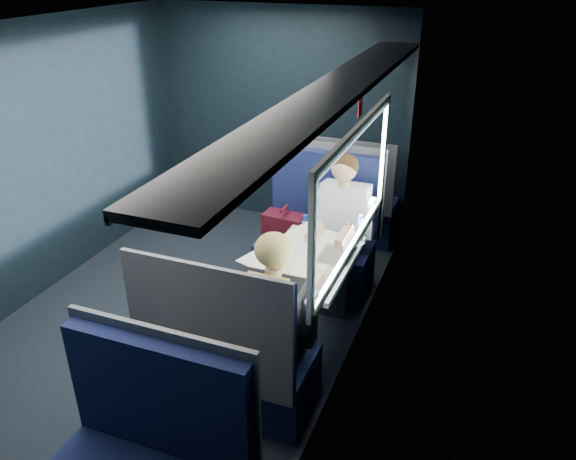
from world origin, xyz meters
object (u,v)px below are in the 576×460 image
at_px(seat_bay_near, 316,241).
at_px(laptop, 342,251).
at_px(table, 305,268).
at_px(man, 340,224).
at_px(bottle_small, 359,230).
at_px(cup, 356,234).
at_px(seat_bay_far, 231,361).
at_px(woman, 277,314).
at_px(seat_row_front, 346,204).

height_order(seat_bay_near, laptop, seat_bay_near).
bearing_deg(table, man, 84.48).
bearing_deg(table, bottle_small, 54.36).
bearing_deg(bottle_small, cup, 143.82).
distance_m(table, seat_bay_far, 0.93).
xyz_separation_m(bottle_small, cup, (-0.03, 0.02, -0.05)).
distance_m(man, woman, 1.41).
bearing_deg(seat_bay_far, man, 80.97).
distance_m(seat_bay_far, cup, 1.44).
bearing_deg(seat_bay_far, bottle_small, 69.59).
xyz_separation_m(seat_bay_far, cup, (0.45, 1.31, 0.37)).
bearing_deg(seat_row_front, seat_bay_far, -90.00).
bearing_deg(woman, seat_bay_near, 99.52).
bearing_deg(seat_row_front, seat_bay_near, -90.86).
xyz_separation_m(seat_row_front, laptop, (0.43, -1.69, 0.39)).
distance_m(seat_bay_near, laptop, 0.96).
distance_m(seat_bay_near, woman, 1.63).
xyz_separation_m(laptop, bottle_small, (0.05, 0.31, 0.04)).
bearing_deg(man, bottle_small, -50.97).
bearing_deg(table, seat_row_front, 95.80).
relative_size(seat_bay_near, bottle_small, 5.75).
relative_size(laptop, bottle_small, 1.34).
bearing_deg(bottle_small, woman, -101.58).
height_order(laptop, bottle_small, same).
height_order(table, laptop, laptop).
bearing_deg(seat_bay_near, man, -32.51).
distance_m(bottle_small, cup, 0.06).
relative_size(table, man, 0.76).
distance_m(seat_bay_near, seat_bay_far, 1.74).
relative_size(table, seat_bay_far, 0.79).
xyz_separation_m(seat_bay_near, seat_bay_far, (0.01, -1.74, -0.01)).
height_order(woman, cup, woman).
height_order(seat_bay_near, seat_row_front, seat_bay_near).
bearing_deg(seat_bay_far, seat_row_front, 90.00).
bearing_deg(bottle_small, seat_row_front, 109.16).
bearing_deg(seat_bay_near, laptop, -59.76).
xyz_separation_m(table, seat_bay_near, (-0.20, 0.87, -0.24)).
distance_m(table, woman, 0.71).
relative_size(seat_bay_near, seat_row_front, 1.09).
height_order(seat_row_front, woman, woman).
xyz_separation_m(man, bottle_small, (0.23, -0.28, 0.12)).
bearing_deg(seat_bay_near, seat_bay_far, -89.54).
bearing_deg(cup, laptop, -93.33).
bearing_deg(bottle_small, table, -125.64).
xyz_separation_m(seat_bay_far, man, (0.25, 1.57, 0.30)).
xyz_separation_m(seat_bay_near, man, (0.26, -0.17, 0.29)).
bearing_deg(man, laptop, -73.16).
relative_size(seat_row_front, cup, 12.63).
xyz_separation_m(table, woman, (0.07, -0.71, 0.06)).
distance_m(woman, laptop, 0.84).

